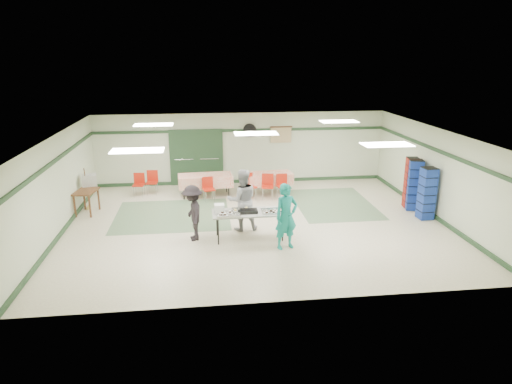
{
  "coord_description": "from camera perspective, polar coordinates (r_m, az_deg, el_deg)",
  "views": [
    {
      "loc": [
        -1.52,
        -12.58,
        4.83
      ],
      "look_at": [
        -0.03,
        -0.3,
        1.06
      ],
      "focal_mm": 32.0,
      "sensor_mm": 36.0,
      "label": 1
    }
  ],
  "objects": [
    {
      "name": "trim_right",
      "position": [
        14.66,
        21.81,
        4.81
      ],
      "size": [
        0.06,
        9.0,
        0.1
      ],
      "primitive_type": "cube",
      "rotation": [
        0.0,
        0.0,
        1.57
      ],
      "color": "#213D23",
      "rests_on": "wall_back"
    },
    {
      "name": "green_patch_b",
      "position": [
        15.5,
        9.65,
        -1.44
      ],
      "size": [
        2.5,
        3.5,
        0.01
      ],
      "primitive_type": "cube",
      "color": "slate",
      "rests_on": "floor"
    },
    {
      "name": "volunteer_dark",
      "position": [
        12.26,
        -7.91,
        -2.61
      ],
      "size": [
        0.71,
        1.05,
        1.51
      ],
      "primitive_type": "imported",
      "rotation": [
        0.0,
        0.0,
        -1.41
      ],
      "color": "black",
      "rests_on": "floor"
    },
    {
      "name": "dining_table_b",
      "position": [
        16.09,
        -6.34,
        1.49
      ],
      "size": [
        1.91,
        0.95,
        0.77
      ],
      "rotation": [
        0.0,
        0.0,
        0.07
      ],
      "color": "red",
      "rests_on": "floor"
    },
    {
      "name": "chair_loose_b",
      "position": [
        16.53,
        -14.43,
        1.19
      ],
      "size": [
        0.41,
        0.41,
        0.81
      ],
      "rotation": [
        0.0,
        0.0,
        -0.1
      ],
      "color": "red",
      "rests_on": "floor"
    },
    {
      "name": "baseboard_back",
      "position": [
        17.77,
        -1.74,
        1.38
      ],
      "size": [
        11.0,
        0.06,
        0.12
      ],
      "primitive_type": "cube",
      "color": "#213D23",
      "rests_on": "floor"
    },
    {
      "name": "chair_c",
      "position": [
        15.79,
        3.33,
        1.07
      ],
      "size": [
        0.45,
        0.45,
        0.84
      ],
      "rotation": [
        0.0,
        0.0,
        0.16
      ],
      "color": "red",
      "rests_on": "floor"
    },
    {
      "name": "sheet_tray_mid",
      "position": [
        12.29,
        -1.72,
        -2.32
      ],
      "size": [
        0.55,
        0.42,
        0.02
      ],
      "primitive_type": "cube",
      "rotation": [
        0.0,
        0.0,
        0.02
      ],
      "color": "silver",
      "rests_on": "serving_table"
    },
    {
      "name": "ceiling",
      "position": [
        12.85,
        -0.01,
        7.42
      ],
      "size": [
        11.0,
        11.0,
        0.0
      ],
      "primitive_type": "plane",
      "rotation": [
        3.14,
        0.0,
        0.0
      ],
      "color": "white",
      "rests_on": "wall_back"
    },
    {
      "name": "wall_front",
      "position": [
        8.93,
        3.48,
        -6.0
      ],
      "size": [
        11.0,
        0.0,
        11.0
      ],
      "primitive_type": "plane",
      "rotation": [
        -1.57,
        0.0,
        0.0
      ],
      "color": "beige",
      "rests_on": "floor"
    },
    {
      "name": "trim_back",
      "position": [
        17.35,
        -1.8,
        7.72
      ],
      "size": [
        11.0,
        0.06,
        0.1
      ],
      "primitive_type": "cube",
      "color": "#213D23",
      "rests_on": "wall_back"
    },
    {
      "name": "trim_left",
      "position": [
        13.48,
        -23.82,
        3.6
      ],
      "size": [
        0.06,
        9.0,
        0.1
      ],
      "primitive_type": "cube",
      "rotation": [
        0.0,
        0.0,
        1.57
      ],
      "color": "#213D23",
      "rests_on": "wall_back"
    },
    {
      "name": "scroll_banner",
      "position": [
        17.55,
        3.14,
        7.15
      ],
      "size": [
        0.8,
        0.02,
        0.6
      ],
      "primitive_type": "cube",
      "color": "tan",
      "rests_on": "wall_back"
    },
    {
      "name": "door_frame",
      "position": [
        17.42,
        -7.45,
        4.28
      ],
      "size": [
        2.0,
        0.03,
        2.15
      ],
      "primitive_type": "cube",
      "color": "#213D23",
      "rests_on": "floor"
    },
    {
      "name": "wall_fan",
      "position": [
        17.35,
        -0.79,
        7.73
      ],
      "size": [
        0.5,
        0.1,
        0.5
      ],
      "primitive_type": "cylinder",
      "rotation": [
        1.57,
        0.0,
        0.0
      ],
      "color": "black",
      "rests_on": "wall_back"
    },
    {
      "name": "serving_table",
      "position": [
        12.24,
        -0.85,
        -2.67
      ],
      "size": [
        1.99,
        0.84,
        0.76
      ],
      "rotation": [
        0.0,
        0.0,
        0.02
      ],
      "color": "#A6A5A1",
      "rests_on": "floor"
    },
    {
      "name": "chair_d",
      "position": [
        15.55,
        -6.0,
        0.69
      ],
      "size": [
        0.45,
        0.45,
        0.82
      ],
      "rotation": [
        0.0,
        0.0,
        0.21
      ],
      "color": "red",
      "rests_on": "floor"
    },
    {
      "name": "office_printer",
      "position": [
        15.61,
        -20.11,
        1.41
      ],
      "size": [
        0.53,
        0.49,
        0.36
      ],
      "primitive_type": "cube",
      "rotation": [
        0.0,
        0.0,
        0.22
      ],
      "color": "#AFB0AB",
      "rests_on": "printer_table"
    },
    {
      "name": "double_door_left",
      "position": [
        17.45,
        -8.99,
        4.23
      ],
      "size": [
        0.9,
        0.06,
        2.1
      ],
      "primitive_type": "cube",
      "color": "gray",
      "rests_on": "floor"
    },
    {
      "name": "floor",
      "position": [
        13.56,
        -0.01,
        -3.9
      ],
      "size": [
        11.0,
        11.0,
        0.0
      ],
      "primitive_type": "plane",
      "color": "beige",
      "rests_on": "ground"
    },
    {
      "name": "crate_stack_blue_a",
      "position": [
        14.61,
        20.59,
        -0.18
      ],
      "size": [
        0.42,
        0.42,
        1.6
      ],
      "primitive_type": "cube",
      "rotation": [
        0.0,
        0.0,
        0.04
      ],
      "color": "navy",
      "rests_on": "floor"
    },
    {
      "name": "foam_box_stack",
      "position": [
        12.16,
        -4.6,
        -2.06
      ],
      "size": [
        0.26,
        0.24,
        0.24
      ],
      "primitive_type": "cube",
      "rotation": [
        0.0,
        0.0,
        0.02
      ],
      "color": "white",
      "rests_on": "serving_table"
    },
    {
      "name": "wall_right",
      "position": [
        14.83,
        21.62,
        2.17
      ],
      "size": [
        0.0,
        9.0,
        9.0
      ],
      "primitive_type": "plane",
      "rotation": [
        1.57,
        0.0,
        -1.57
      ],
      "color": "beige",
      "rests_on": "floor"
    },
    {
      "name": "baking_pan",
      "position": [
        12.16,
        -0.93,
        -2.41
      ],
      "size": [
        0.48,
        0.3,
        0.08
      ],
      "primitive_type": "cube",
      "rotation": [
        0.0,
        0.0,
        0.02
      ],
      "color": "black",
      "rests_on": "serving_table"
    },
    {
      "name": "green_patch_a",
      "position": [
        14.45,
        -10.4,
        -2.85
      ],
      "size": [
        3.5,
        3.0,
        0.01
      ],
      "primitive_type": "cube",
      "color": "slate",
      "rests_on": "floor"
    },
    {
      "name": "chair_loose_a",
      "position": [
        16.66,
        -12.85,
        1.51
      ],
      "size": [
        0.42,
        0.42,
        0.84
      ],
      "rotation": [
        0.0,
        0.0,
        -0.09
      ],
      "color": "red",
      "rests_on": "floor"
    },
    {
      "name": "baseboard_left",
      "position": [
        14.02,
        -22.86,
        -4.33
      ],
      "size": [
        0.06,
        9.0,
        0.12
      ],
      "primitive_type": "cube",
      "rotation": [
        0.0,
        0.0,
        1.57
      ],
      "color": "#213D23",
      "rests_on": "floor"
    },
    {
      "name": "printer_table",
      "position": [
        15.13,
        -20.48,
        -0.21
      ],
      "size": [
        0.71,
        0.98,
        0.74
      ],
      "rotation": [
        0.0,
        0.0,
        -0.15
      ],
      "color": "brown",
      "rests_on": "floor"
    },
    {
      "name": "sheet_tray_right",
      "position": [
        12.23,
        2.06,
        -2.43
      ],
      "size": [
        0.6,
        0.46,
        0.02
      ],
      "primitive_type": "cube",
      "rotation": [
        0.0,
        0.0,
        0.02
      ],
      "color": "silver",
      "rests_on": "serving_table"
    },
    {
      "name": "crate_stack_red",
      "position": [
        15.55,
        18.77,
        1.12
      ],
      "size": [
        0.42,
        0.42,
        1.65
      ],
      "primitive_type": "cube",
      "rotation": [
        0.0,
        0.0,
        -0.18
      ],
      "color": "maroon",
      "rests_on": "floor"
    },
    {
      "name": "broom",
      "position": [
        15.59,
        -20.4,
        0.5
      ],
      "size": [
        0.07,
        0.22,
        1.34
      ],
      "primitive_type": "cylinder",
      "rotation": [
        0.14,
        0.0,
        0.21
      ],
      "color": "brown",
      "rests_on": "floor"
    },
    {
      "name": "dining_table_a",
      "position": [
        16.25,
        1.44,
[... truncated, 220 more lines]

